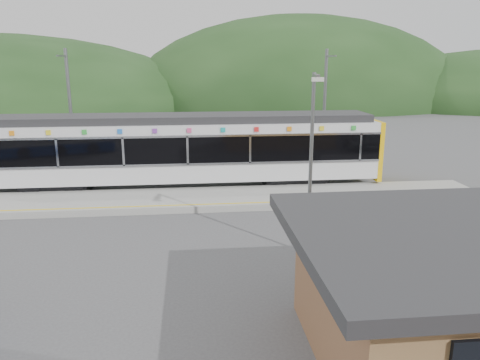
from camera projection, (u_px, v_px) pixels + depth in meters
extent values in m
plane|color=#4C4C4F|center=(209.00, 226.00, 18.50)|extent=(120.00, 120.00, 0.00)
ellipsoid|color=#1E3D19|center=(298.00, 103.00, 72.15)|extent=(52.00, 39.00, 26.00)
cube|color=#9E9E99|center=(206.00, 199.00, 21.64)|extent=(26.00, 3.20, 0.30)
cube|color=yellow|center=(207.00, 204.00, 20.35)|extent=(26.00, 0.10, 0.01)
cube|color=black|center=(59.00, 185.00, 23.45)|extent=(3.20, 2.20, 0.56)
cube|color=black|center=(293.00, 179.00, 24.69)|extent=(3.20, 2.20, 0.56)
cube|color=silver|center=(178.00, 168.00, 23.89)|extent=(20.00, 2.90, 0.92)
cube|color=black|center=(178.00, 145.00, 23.59)|extent=(20.00, 2.96, 1.45)
cube|color=silver|center=(177.00, 165.00, 22.31)|extent=(20.00, 0.05, 0.10)
cube|color=silver|center=(176.00, 137.00, 21.98)|extent=(20.00, 0.05, 0.10)
cube|color=silver|center=(177.00, 126.00, 23.36)|extent=(20.00, 2.90, 0.45)
cube|color=#2D2D30|center=(177.00, 118.00, 23.25)|extent=(19.40, 2.50, 0.36)
cube|color=yellow|center=(371.00, 148.00, 24.72)|extent=(0.24, 2.92, 3.00)
cube|color=silver|center=(57.00, 153.00, 21.58)|extent=(0.10, 0.05, 1.35)
cube|color=silver|center=(123.00, 152.00, 21.89)|extent=(0.10, 0.05, 1.35)
cube|color=silver|center=(188.00, 150.00, 22.20)|extent=(0.10, 0.05, 1.35)
cube|color=silver|center=(250.00, 149.00, 22.51)|extent=(0.10, 0.05, 1.35)
cube|color=silver|center=(311.00, 148.00, 22.82)|extent=(0.10, 0.05, 1.35)
cube|color=silver|center=(360.00, 147.00, 23.07)|extent=(0.10, 0.05, 1.35)
cube|color=orange|center=(12.00, 133.00, 21.16)|extent=(0.22, 0.04, 0.22)
cube|color=yellow|center=(48.00, 133.00, 21.32)|extent=(0.22, 0.04, 0.22)
cube|color=green|center=(84.00, 132.00, 21.49)|extent=(0.22, 0.04, 0.22)
cube|color=blue|center=(120.00, 132.00, 21.65)|extent=(0.22, 0.04, 0.22)
cube|color=purple|center=(155.00, 131.00, 21.82)|extent=(0.22, 0.04, 0.22)
cube|color=#E54C8C|center=(189.00, 130.00, 21.98)|extent=(0.22, 0.04, 0.22)
cube|color=#19A5A5|center=(223.00, 130.00, 22.15)|extent=(0.22, 0.04, 0.22)
cube|color=red|center=(256.00, 129.00, 22.31)|extent=(0.22, 0.04, 0.22)
cube|color=orange|center=(289.00, 129.00, 22.48)|extent=(0.22, 0.04, 0.22)
cube|color=yellow|center=(322.00, 128.00, 22.64)|extent=(0.22, 0.04, 0.22)
cube|color=green|center=(354.00, 128.00, 22.81)|extent=(0.22, 0.04, 0.22)
cylinder|color=slate|center=(71.00, 115.00, 25.19)|extent=(0.18, 0.18, 7.00)
cube|color=slate|center=(62.00, 56.00, 23.65)|extent=(0.08, 1.80, 0.08)
cylinder|color=slate|center=(324.00, 112.00, 26.63)|extent=(0.18, 0.18, 7.00)
cube|color=slate|center=(331.00, 56.00, 25.09)|extent=(0.08, 1.80, 0.08)
cylinder|color=slate|center=(311.00, 167.00, 15.19)|extent=(0.12, 0.12, 6.02)
cube|color=slate|center=(318.00, 76.00, 14.03)|extent=(0.26, 1.01, 0.12)
cube|color=silver|center=(322.00, 79.00, 13.62)|extent=(0.37, 0.23, 0.12)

